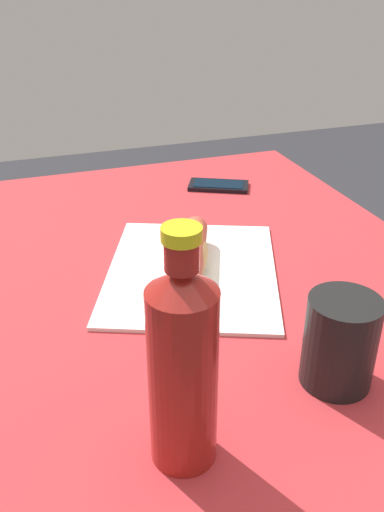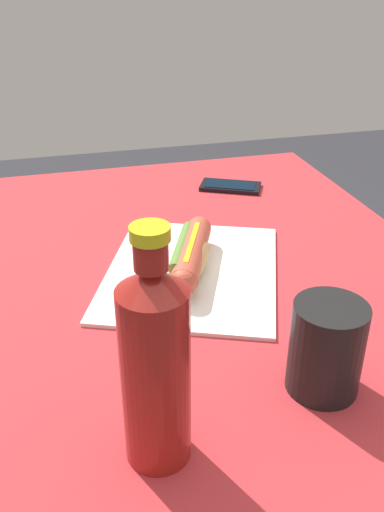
{
  "view_description": "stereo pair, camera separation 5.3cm",
  "coord_description": "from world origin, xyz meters",
  "px_view_note": "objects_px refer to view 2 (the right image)",
  "views": [
    {
      "loc": [
        -0.72,
        0.26,
        1.2
      ],
      "look_at": [
        -0.01,
        0.01,
        0.79
      ],
      "focal_mm": 38.55,
      "sensor_mm": 36.0,
      "label": 1
    },
    {
      "loc": [
        -0.74,
        0.2,
        1.2
      ],
      "look_at": [
        -0.01,
        0.01,
        0.79
      ],
      "focal_mm": 38.55,
      "sensor_mm": 36.0,
      "label": 2
    }
  ],
  "objects_px": {
    "hot_dog": "(191,254)",
    "soda_bottle": "(155,365)",
    "drinking_cup": "(326,348)",
    "cell_phone": "(230,186)"
  },
  "relations": [
    {
      "from": "cell_phone",
      "to": "soda_bottle",
      "type": "bearing_deg",
      "value": 155.84
    },
    {
      "from": "soda_bottle",
      "to": "cell_phone",
      "type": "bearing_deg",
      "value": -24.16
    },
    {
      "from": "cell_phone",
      "to": "drinking_cup",
      "type": "height_order",
      "value": "drinking_cup"
    },
    {
      "from": "cell_phone",
      "to": "drinking_cup",
      "type": "distance_m",
      "value": 0.63
    },
    {
      "from": "hot_dog",
      "to": "drinking_cup",
      "type": "distance_m",
      "value": 0.3
    },
    {
      "from": "soda_bottle",
      "to": "drinking_cup",
      "type": "bearing_deg",
      "value": -77.48
    },
    {
      "from": "hot_dog",
      "to": "soda_bottle",
      "type": "bearing_deg",
      "value": 159.85
    },
    {
      "from": "drinking_cup",
      "to": "soda_bottle",
      "type": "bearing_deg",
      "value": 102.52
    },
    {
      "from": "hot_dog",
      "to": "drinking_cup",
      "type": "xyz_separation_m",
      "value": [
        -0.29,
        -0.08,
        0.02
      ]
    },
    {
      "from": "hot_dog",
      "to": "cell_phone",
      "type": "bearing_deg",
      "value": -28.07
    }
  ]
}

